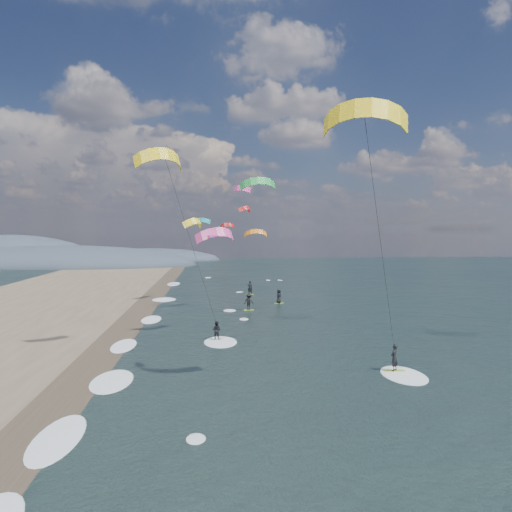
{
  "coord_description": "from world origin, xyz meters",
  "views": [
    {
      "loc": [
        -4.1,
        -23.44,
        8.92
      ],
      "look_at": [
        -1.0,
        12.0,
        7.0
      ],
      "focal_mm": 35.0,
      "sensor_mm": 36.0,
      "label": 1
    }
  ],
  "objects": [
    {
      "name": "far_kitesurfers",
      "position": [
        1.16,
        34.82,
        0.9
      ],
      "size": [
        5.17,
        13.98,
        1.83
      ],
      "color": "#92BA20",
      "rests_on": "ground"
    },
    {
      "name": "coastal_hills",
      "position": [
        -44.84,
        107.86,
        0.0
      ],
      "size": [
        80.0,
        41.0,
        15.0
      ],
      "color": "#3D4756",
      "rests_on": "ground"
    },
    {
      "name": "bg_kite_field",
      "position": [
        -0.69,
        51.61,
        11.14
      ],
      "size": [
        13.01,
        73.59,
        7.68
      ],
      "color": "#D83F8C",
      "rests_on": "ground"
    },
    {
      "name": "kitesurfer_near_a",
      "position": [
        4.05,
        1.55,
        11.89
      ],
      "size": [
        7.85,
        8.88,
        15.75
      ],
      "color": "#92BA20",
      "rests_on": "ground"
    },
    {
      "name": "kitesurfer_near_b",
      "position": [
        -6.06,
        12.28,
        9.3
      ],
      "size": [
        6.87,
        8.73,
        14.89
      ],
      "color": "#92BA20",
      "rests_on": "ground"
    },
    {
      "name": "ground",
      "position": [
        0.0,
        0.0,
        0.0
      ],
      "size": [
        260.0,
        260.0,
        0.0
      ],
      "primitive_type": "plane",
      "color": "black",
      "rests_on": "ground"
    },
    {
      "name": "shoreline_surf",
      "position": [
        -10.8,
        14.75,
        0.0
      ],
      "size": [
        2.4,
        79.4,
        0.11
      ],
      "color": "white",
      "rests_on": "ground"
    },
    {
      "name": "wet_sand_strip",
      "position": [
        -12.0,
        10.0,
        0.0
      ],
      "size": [
        3.0,
        240.0,
        0.0
      ],
      "primitive_type": "cube",
      "color": "#382D23",
      "rests_on": "ground"
    }
  ]
}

